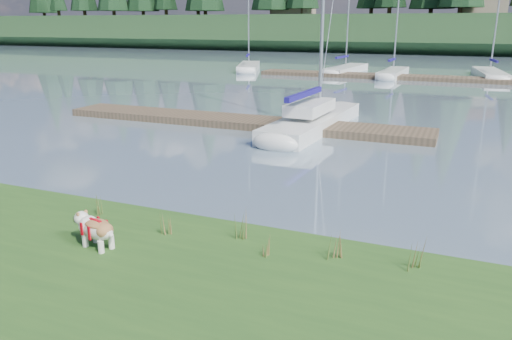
% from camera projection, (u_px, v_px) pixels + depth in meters
% --- Properties ---
extents(ground, '(200.00, 200.00, 0.00)m').
position_uv_depth(ground, '(399.00, 79.00, 38.24)').
color(ground, '#7A91A5').
rests_on(ground, ground).
extents(ridge, '(200.00, 20.00, 5.00)m').
position_uv_depth(ridge, '(437.00, 34.00, 75.58)').
color(ridge, '#1A3319').
rests_on(ridge, ground).
extents(bulldog, '(0.99, 0.53, 0.58)m').
position_uv_depth(bulldog, '(96.00, 228.00, 8.74)').
color(bulldog, silver).
rests_on(bulldog, bank).
extents(sailboat_main, '(2.22, 8.76, 12.50)m').
position_uv_depth(sailboat_main, '(318.00, 116.00, 20.76)').
color(sailboat_main, silver).
rests_on(sailboat_main, ground).
extents(dock_near, '(16.00, 2.00, 0.30)m').
position_uv_depth(dock_near, '(238.00, 121.00, 21.09)').
color(dock_near, '#4C3D2C').
rests_on(dock_near, ground).
extents(dock_far, '(26.00, 2.20, 0.30)m').
position_uv_depth(dock_far, '(427.00, 78.00, 37.46)').
color(dock_far, '#4C3D2C').
rests_on(dock_far, ground).
extents(sailboat_bg_0, '(4.26, 8.27, 11.87)m').
position_uv_depth(sailboat_bg_0, '(249.00, 66.00, 45.90)').
color(sailboat_bg_0, silver).
rests_on(sailboat_bg_0, ground).
extents(sailboat_bg_1, '(2.57, 8.60, 12.57)m').
position_uv_depth(sailboat_bg_1, '(348.00, 68.00, 43.28)').
color(sailboat_bg_1, silver).
rests_on(sailboat_bg_1, ground).
extents(sailboat_bg_2, '(1.74, 7.43, 11.15)m').
position_uv_depth(sailboat_bg_2, '(395.00, 72.00, 40.18)').
color(sailboat_bg_2, silver).
rests_on(sailboat_bg_2, ground).
extents(sailboat_bg_3, '(2.76, 8.80, 12.64)m').
position_uv_depth(sailboat_bg_3, '(488.00, 73.00, 39.62)').
color(sailboat_bg_3, silver).
rests_on(sailboat_bg_3, ground).
extents(weed_0, '(0.17, 0.14, 0.55)m').
position_uv_depth(weed_0, '(165.00, 223.00, 9.30)').
color(weed_0, '#475B23').
rests_on(weed_0, bank).
extents(weed_1, '(0.17, 0.14, 0.59)m').
position_uv_depth(weed_1, '(240.00, 226.00, 9.12)').
color(weed_1, '#475B23').
rests_on(weed_1, bank).
extents(weed_2, '(0.17, 0.14, 0.60)m').
position_uv_depth(weed_2, '(336.00, 244.00, 8.36)').
color(weed_2, '#475B23').
rests_on(weed_2, bank).
extents(weed_3, '(0.17, 0.14, 0.48)m').
position_uv_depth(weed_3, '(98.00, 204.00, 10.34)').
color(weed_3, '#475B23').
rests_on(weed_3, bank).
extents(weed_4, '(0.17, 0.14, 0.38)m').
position_uv_depth(weed_4, '(264.00, 247.00, 8.47)').
color(weed_4, '#475B23').
rests_on(weed_4, bank).
extents(weed_5, '(0.17, 0.14, 0.66)m').
position_uv_depth(weed_5, '(416.00, 254.00, 7.95)').
color(weed_5, '#475B23').
rests_on(weed_5, bank).
extents(mud_lip, '(60.00, 0.50, 0.14)m').
position_uv_depth(mud_lip, '(200.00, 230.00, 10.26)').
color(mud_lip, '#33281C').
rests_on(mud_lip, ground).
extents(house_0, '(6.30, 5.30, 4.65)m').
position_uv_depth(house_0, '(294.00, 2.00, 79.66)').
color(house_0, gray).
rests_on(house_0, ridge).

